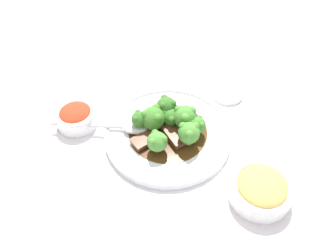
{
  "coord_description": "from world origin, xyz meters",
  "views": [
    {
      "loc": [
        -0.45,
        0.15,
        0.56
      ],
      "look_at": [
        0.0,
        0.0,
        0.03
      ],
      "focal_mm": 35.0,
      "sensor_mm": 36.0,
      "label": 1
    }
  ],
  "objects": [
    {
      "name": "ground_plane",
      "position": [
        0.0,
        0.0,
        0.0
      ],
      "size": [
        4.0,
        4.0,
        0.0
      ],
      "primitive_type": "plane",
      "color": "silver"
    },
    {
      "name": "serving_spoon",
      "position": [
        0.03,
        0.08,
        0.03
      ],
      "size": [
        0.1,
        0.21,
        0.01
      ],
      "color": "silver",
      "rests_on": "main_plate"
    },
    {
      "name": "broccoli_floret_7",
      "position": [
        -0.05,
        -0.03,
        0.05
      ],
      "size": [
        0.05,
        0.05,
        0.05
      ],
      "color": "#8EB756",
      "rests_on": "main_plate"
    },
    {
      "name": "beef_strip_0",
      "position": [
        -0.01,
        0.05,
        0.02
      ],
      "size": [
        0.05,
        0.07,
        0.01
      ],
      "color": "#56331E",
      "rests_on": "main_plate"
    },
    {
      "name": "side_bowl_appetizer",
      "position": [
        -0.2,
        -0.12,
        0.02
      ],
      "size": [
        0.12,
        0.12,
        0.05
      ],
      "color": "white",
      "rests_on": "ground_plane"
    },
    {
      "name": "broccoli_floret_1",
      "position": [
        -0.0,
        -0.04,
        0.05
      ],
      "size": [
        0.05,
        0.05,
        0.06
      ],
      "color": "#8EB756",
      "rests_on": "main_plate"
    },
    {
      "name": "side_bowl_kimchi",
      "position": [
        0.1,
        0.19,
        0.02
      ],
      "size": [
        0.09,
        0.09,
        0.05
      ],
      "color": "white",
      "rests_on": "ground_plane"
    },
    {
      "name": "broccoli_floret_5",
      "position": [
        -0.02,
        -0.06,
        0.04
      ],
      "size": [
        0.04,
        0.04,
        0.04
      ],
      "color": "#7FA84C",
      "rests_on": "main_plate"
    },
    {
      "name": "broccoli_floret_2",
      "position": [
        0.02,
        0.03,
        0.05
      ],
      "size": [
        0.05,
        0.05,
        0.05
      ],
      "color": "#8EB756",
      "rests_on": "main_plate"
    },
    {
      "name": "broccoli_floret_3",
      "position": [
        0.03,
        0.06,
        0.05
      ],
      "size": [
        0.03,
        0.03,
        0.05
      ],
      "color": "#8EB756",
      "rests_on": "main_plate"
    },
    {
      "name": "beef_strip_1",
      "position": [
        0.05,
        0.01,
        0.03
      ],
      "size": [
        0.05,
        0.06,
        0.01
      ],
      "color": "brown",
      "rests_on": "main_plate"
    },
    {
      "name": "main_plate",
      "position": [
        0.0,
        0.0,
        0.01
      ],
      "size": [
        0.28,
        0.28,
        0.02
      ],
      "color": "white",
      "rests_on": "ground_plane"
    },
    {
      "name": "broccoli_floret_0",
      "position": [
        0.04,
        -0.01,
        0.05
      ],
      "size": [
        0.04,
        0.04,
        0.05
      ],
      "color": "#8EB756",
      "rests_on": "main_plate"
    },
    {
      "name": "beef_strip_2",
      "position": [
        -0.02,
        -0.01,
        0.03
      ],
      "size": [
        0.07,
        0.05,
        0.01
      ],
      "color": "#56331E",
      "rests_on": "main_plate"
    },
    {
      "name": "broccoli_floret_4",
      "position": [
        0.02,
        -0.01,
        0.04
      ],
      "size": [
        0.04,
        0.04,
        0.04
      ],
      "color": "#8EB756",
      "rests_on": "main_plate"
    },
    {
      "name": "broccoli_floret_6",
      "position": [
        -0.04,
        0.04,
        0.05
      ],
      "size": [
        0.04,
        0.04,
        0.05
      ],
      "color": "#7FA84C",
      "rests_on": "main_plate"
    },
    {
      "name": "sauce_dish",
      "position": [
        0.08,
        -0.18,
        0.01
      ],
      "size": [
        0.08,
        0.08,
        0.01
      ],
      "color": "white",
      "rests_on": "ground_plane"
    }
  ]
}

